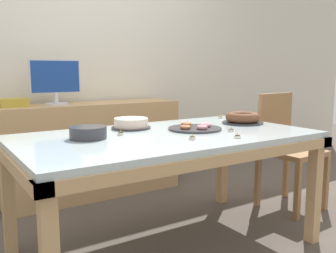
% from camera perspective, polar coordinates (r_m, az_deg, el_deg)
% --- Properties ---
extents(ground_plane, '(12.00, 12.00, 0.00)m').
position_cam_1_polar(ground_plane, '(2.53, -0.19, -17.90)').
color(ground_plane, '#564C44').
extents(wall_back, '(8.00, 0.10, 2.60)m').
position_cam_1_polar(wall_back, '(3.67, -13.62, 11.02)').
color(wall_back, silver).
rests_on(wall_back, ground).
extents(dining_table, '(1.84, 1.03, 0.74)m').
position_cam_1_polar(dining_table, '(2.31, -0.20, -3.01)').
color(dining_table, silver).
rests_on(dining_table, ground).
extents(chair, '(0.44, 0.44, 0.94)m').
position_cam_1_polar(chair, '(3.24, 17.45, -2.60)').
color(chair, olive).
rests_on(chair, ground).
extents(sideboard, '(1.58, 0.44, 0.84)m').
position_cam_1_polar(sideboard, '(3.46, -11.44, -3.43)').
color(sideboard, tan).
rests_on(sideboard, ground).
extents(computer_monitor, '(0.42, 0.20, 0.38)m').
position_cam_1_polar(computer_monitor, '(3.28, -16.76, 6.49)').
color(computer_monitor, silver).
rests_on(computer_monitor, sideboard).
extents(book_stack, '(0.24, 0.18, 0.07)m').
position_cam_1_polar(book_stack, '(3.21, -22.57, 3.36)').
color(book_stack, '#B29933').
rests_on(book_stack, sideboard).
extents(cake_chocolate_round, '(0.26, 0.26, 0.07)m').
position_cam_1_polar(cake_chocolate_round, '(2.51, -5.65, 0.46)').
color(cake_chocolate_round, '#333338').
rests_on(cake_chocolate_round, dining_table).
extents(cake_golden_bundt, '(0.30, 0.30, 0.08)m').
position_cam_1_polar(cake_golden_bundt, '(2.78, 11.30, 1.23)').
color(cake_golden_bundt, '#333338').
rests_on(cake_golden_bundt, dining_table).
extents(pastry_platter, '(0.35, 0.35, 0.04)m').
position_cam_1_polar(pastry_platter, '(2.45, 4.12, -0.22)').
color(pastry_platter, '#333338').
rests_on(pastry_platter, dining_table).
extents(plate_stack, '(0.21, 0.21, 0.07)m').
position_cam_1_polar(plate_stack, '(2.17, -12.08, -0.92)').
color(plate_stack, '#333338').
rests_on(plate_stack, dining_table).
extents(tealight_right_edge, '(0.04, 0.04, 0.04)m').
position_cam_1_polar(tealight_right_edge, '(2.10, 3.71, -1.75)').
color(tealight_right_edge, silver).
rests_on(tealight_right_edge, dining_table).
extents(tealight_left_edge, '(0.04, 0.04, 0.04)m').
position_cam_1_polar(tealight_left_edge, '(3.04, 8.01, 1.41)').
color(tealight_left_edge, silver).
rests_on(tealight_left_edge, dining_table).
extents(tealight_near_cakes, '(0.04, 0.04, 0.04)m').
position_cam_1_polar(tealight_near_cakes, '(2.40, 9.60, -0.56)').
color(tealight_near_cakes, silver).
rests_on(tealight_near_cakes, dining_table).
extents(tealight_centre, '(0.04, 0.04, 0.04)m').
position_cam_1_polar(tealight_centre, '(2.25, -7.21, -1.09)').
color(tealight_centre, silver).
rests_on(tealight_centre, dining_table).
extents(tealight_near_front, '(0.04, 0.04, 0.04)m').
position_cam_1_polar(tealight_near_front, '(2.18, 10.54, -1.51)').
color(tealight_near_front, silver).
rests_on(tealight_near_front, dining_table).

